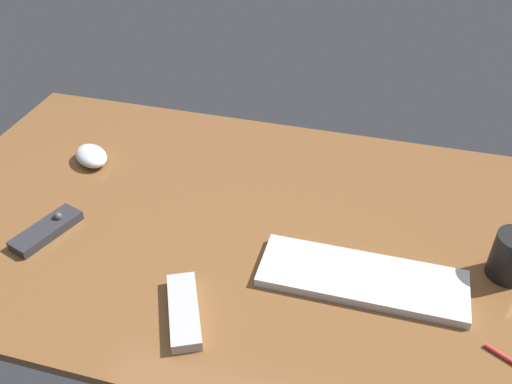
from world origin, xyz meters
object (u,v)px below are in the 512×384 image
Objects in this scene: keyboard at (362,278)px; tv_remote at (184,311)px; computer_mouse at (91,156)px; coffee_mug at (512,256)px; media_remote at (47,230)px.

keyboard is 2.36× the size of tv_remote.
computer_mouse is at bearing -159.73° from tv_remote.
keyboard is 27.96cm from coffee_mug.
computer_mouse is at bearing 172.12° from coffee_mug.
computer_mouse is 54.88cm from tv_remote.
computer_mouse is 95.31cm from coffee_mug.
tv_remote is 1.72× the size of coffee_mug.
keyboard is at bearing -160.58° from coffee_mug.
coffee_mug is at bearing -63.43° from media_remote.
computer_mouse is 0.64× the size of media_remote.
tv_remote is at bearing -91.36° from media_remote.
computer_mouse is at bearing 27.01° from media_remote.
coffee_mug is at bearing 19.27° from keyboard.
tv_remote is (39.01, -38.59, -0.76)cm from computer_mouse.
coffee_mug is (90.48, 12.85, 3.70)cm from media_remote.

